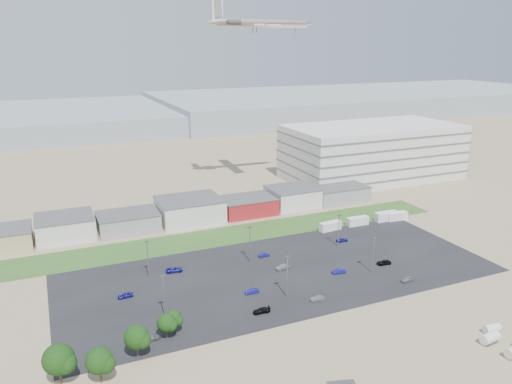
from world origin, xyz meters
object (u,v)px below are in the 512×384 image
parked_car_3 (262,310)px  storage_tank_nw (490,338)px  box_trailer_a (330,226)px  parked_car_8 (342,240)px  parked_car_11 (264,255)px  tree_far_left (59,362)px  parked_car_13 (317,298)px  airliner (262,23)px  parked_car_7 (283,267)px  parked_car_0 (384,263)px  parked_car_10 (151,338)px  parked_car_2 (407,279)px  parked_car_5 (125,295)px  parked_car_1 (339,271)px  parked_car_4 (252,291)px  parked_car_9 (174,270)px

parked_car_3 → storage_tank_nw: bearing=55.1°
box_trailer_a → parked_car_8: 10.59m
storage_tank_nw → parked_car_11: storage_tank_nw is taller
tree_far_left → parked_car_13: size_ratio=2.62×
airliner → parked_car_7: 104.84m
parked_car_0 → parked_car_10: size_ratio=1.03×
parked_car_2 → parked_car_5: parked_car_5 is taller
parked_car_5 → parked_car_7: parked_car_7 is taller
parked_car_5 → parked_car_11: 43.30m
box_trailer_a → parked_car_1: box_trailer_a is taller
parked_car_8 → parked_car_3: bearing=128.1°
parked_car_1 → parked_car_8: 23.64m
parked_car_1 → parked_car_4: 26.71m
tree_far_left → parked_car_10: bearing=22.5°
parked_car_10 → parked_car_1: bearing=-76.6°
parked_car_9 → airliner: bearing=-33.0°
tree_far_left → parked_car_11: tree_far_left is taller
parked_car_2 → parked_car_10: 69.01m
parked_car_2 → parked_car_13: parked_car_2 is taller
parked_car_7 → parked_car_1: bearing=49.3°
parked_car_7 → parked_car_11: 9.98m
parked_car_2 → parked_car_13: (-27.42, 0.70, -0.05)m
airliner → parked_car_4: airliner is taller
parked_car_5 → parked_car_2: bearing=70.3°
box_trailer_a → parked_car_3: box_trailer_a is taller
airliner → parked_car_3: size_ratio=10.84×
parked_car_7 → parked_car_11: (-1.24, 9.90, -0.07)m
parked_car_8 → parked_car_11: size_ratio=1.07×
parked_car_0 → parked_car_9: bearing=-102.7°
box_trailer_a → parked_car_1: bearing=-123.1°
tree_far_left → airliner: (87.24, 102.60, 64.40)m
parked_car_2 → parked_car_7: size_ratio=0.95×
airliner → parked_car_8: airliner is taller
airliner → parked_car_3: bearing=-111.3°
airliner → tree_far_left: bearing=-127.5°
parked_car_3 → airliner: bearing=158.9°
airliner → parked_car_4: 115.99m
parked_car_4 → parked_car_10: (-28.12, -10.53, -0.00)m
storage_tank_nw → parked_car_11: bearing=113.0°
storage_tank_nw → parked_car_10: size_ratio=1.05×
airliner → box_trailer_a: bearing=-85.3°
tree_far_left → parked_car_2: 88.02m
storage_tank_nw → parked_car_4: bearing=133.0°
parked_car_1 → parked_car_10: 56.00m
parked_car_0 → parked_car_10: (-69.91, -11.33, 0.01)m
storage_tank_nw → parked_car_2: (3.09, 29.95, -0.66)m
parked_car_4 → parked_car_13: 16.71m
parked_car_3 → parked_car_4: parked_car_3 is taller
parked_car_3 → parked_car_4: 9.86m
parked_car_0 → parked_car_5: (-71.83, 9.92, 0.06)m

